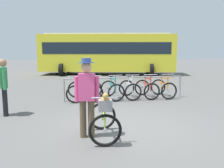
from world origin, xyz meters
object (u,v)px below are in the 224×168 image
racked_bike_yellow (76,91)px  featured_bicycle (104,117)px  racked_bike_white (130,89)px  person_with_featured_bike (87,94)px  pedestrian_with_backpack (3,84)px  racked_bike_blue (94,90)px  racked_bike_red (147,88)px  racked_bike_orange (163,88)px  bus_distant (107,52)px  racked_bike_teal (112,90)px

racked_bike_yellow → featured_bicycle: (0.83, -4.04, 0.12)m
racked_bike_white → person_with_featured_bike: size_ratio=0.67×
featured_bicycle → pedestrian_with_backpack: pedestrian_with_backpack is taller
racked_bike_yellow → racked_bike_blue: (0.70, 0.07, 0.00)m
racked_bike_red → racked_bike_orange: size_ratio=0.98×
racked_bike_orange → pedestrian_with_backpack: size_ratio=0.72×
racked_bike_red → bus_distant: (-0.92, 9.12, 1.37)m
racked_bike_yellow → pedestrian_with_backpack: bearing=-135.4°
racked_bike_white → featured_bicycle: (-1.26, -4.24, 0.12)m
racked_bike_yellow → featured_bicycle: size_ratio=0.94×
racked_bike_blue → racked_bike_white: size_ratio=0.94×
racked_bike_teal → racked_bike_white: 0.70m
racked_bike_orange → featured_bicycle: 5.12m
person_with_featured_bike → bus_distant: bus_distant is taller
racked_bike_red → featured_bicycle: bearing=-114.4°
racked_bike_yellow → person_with_featured_bike: (0.48, -3.87, 0.58)m
racked_bike_yellow → racked_bike_orange: bearing=5.6°
pedestrian_with_backpack → person_with_featured_bike: bearing=-39.2°
racked_bike_teal → racked_bike_red: 1.40m
racked_bike_white → featured_bicycle: featured_bicycle is taller
bus_distant → person_with_featured_bike: bearing=-96.0°
racked_bike_teal → person_with_featured_bike: size_ratio=0.70×
racked_bike_yellow → racked_bike_red: bearing=5.6°
racked_bike_yellow → person_with_featured_bike: size_ratio=0.66×
racked_bike_orange → bus_distant: 9.30m
racked_bike_red → featured_bicycle: 4.74m
pedestrian_with_backpack → bus_distant: size_ratio=0.16×
bus_distant → featured_bicycle: bearing=-94.4°
racked_bike_white → pedestrian_with_backpack: 4.57m
featured_bicycle → person_with_featured_bike: 0.61m
racked_bike_yellow → bus_distant: 9.68m
racked_bike_white → bus_distant: (-0.22, 9.19, 1.37)m
racked_bike_blue → person_with_featured_bike: bearing=-93.2°
person_with_featured_bike → racked_bike_orange: bearing=54.4°
pedestrian_with_backpack → bus_distant: 11.95m
racked_bike_white → racked_bike_orange: size_ratio=0.97×
racked_bike_orange → bus_distant: bus_distant is taller
racked_bike_yellow → racked_bike_orange: 3.50m
bus_distant → racked_bike_yellow: bearing=-101.3°
bus_distant → racked_bike_teal: bearing=-92.9°
racked_bike_orange → racked_bike_yellow: bearing=-174.4°
bus_distant → racked_bike_white: bearing=-88.6°
racked_bike_teal → pedestrian_with_backpack: bearing=-148.4°
racked_bike_blue → racked_bike_teal: 0.70m
racked_bike_blue → racked_bike_orange: (2.79, 0.27, 0.00)m
racked_bike_white → racked_bike_red: bearing=5.6°
racked_bike_orange → featured_bicycle: size_ratio=0.98×
bus_distant → pedestrian_with_backpack: bearing=-108.6°
pedestrian_with_backpack → racked_bike_teal: bearing=31.6°
bus_distant → racked_bike_blue: bearing=-97.2°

